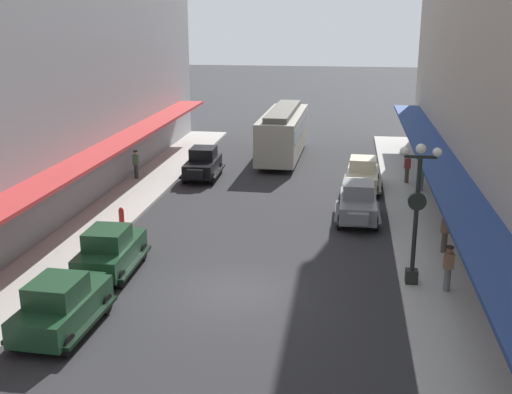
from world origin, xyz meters
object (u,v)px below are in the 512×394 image
(parked_car_3, at_px, (110,249))
(streetcar, at_px, (283,131))
(pedestrian_0, at_px, (407,168))
(pedestrian_3, at_px, (445,233))
(pedestrian_4, at_px, (448,268))
(parked_car_4, at_px, (362,174))
(pedestrian_2, at_px, (136,164))
(lamp_post_with_clock, at_px, (417,208))
(parked_car_1, at_px, (203,163))
(pedestrian_1, at_px, (422,176))
(parked_car_0, at_px, (358,202))
(parked_car_2, at_px, (61,304))
(fire_hydrant, at_px, (121,216))

(parked_car_3, distance_m, streetcar, 21.02)
(pedestrian_0, relative_size, pedestrian_3, 1.00)
(pedestrian_0, xyz_separation_m, pedestrian_4, (0.19, -14.89, 0.02))
(parked_car_4, distance_m, pedestrian_2, 13.23)
(lamp_post_with_clock, distance_m, pedestrian_2, 19.82)
(parked_car_1, bearing_deg, pedestrian_1, -6.81)
(parked_car_3, bearing_deg, pedestrian_0, 50.19)
(parked_car_0, distance_m, pedestrian_0, 7.57)
(streetcar, xyz_separation_m, pedestrian_2, (-7.98, -7.16, -0.89))
(parked_car_2, xyz_separation_m, lamp_post_with_clock, (11.08, 5.04, 2.04))
(streetcar, distance_m, lamp_post_with_clock, 21.33)
(parked_car_0, distance_m, parked_car_1, 11.45)
(pedestrian_0, bearing_deg, lamp_post_with_clock, -93.89)
(parked_car_4, relative_size, lamp_post_with_clock, 0.84)
(parked_car_1, xyz_separation_m, parked_car_2, (-0.01, -19.26, 0.00))
(streetcar, distance_m, pedestrian_1, 11.32)
(parked_car_0, bearing_deg, parked_car_2, -126.51)
(parked_car_3, xyz_separation_m, pedestrian_3, (12.88, 3.66, 0.05))
(pedestrian_0, distance_m, pedestrian_4, 14.89)
(pedestrian_4, bearing_deg, parked_car_2, -159.73)
(pedestrian_1, height_order, pedestrian_4, same)
(parked_car_2, height_order, parked_car_4, same)
(lamp_post_with_clock, relative_size, pedestrian_2, 3.09)
(fire_hydrant, distance_m, pedestrian_3, 14.42)
(parked_car_2, bearing_deg, fire_hydrant, 99.67)
(parked_car_2, bearing_deg, parked_car_0, 53.49)
(pedestrian_2, bearing_deg, pedestrian_3, -30.59)
(fire_hydrant, bearing_deg, parked_car_0, 13.45)
(parked_car_2, distance_m, pedestrian_3, 15.17)
(streetcar, bearing_deg, lamp_post_with_clock, -71.25)
(parked_car_4, relative_size, fire_hydrant, 5.27)
(parked_car_3, xyz_separation_m, pedestrian_0, (12.27, 14.73, 0.05))
(parked_car_4, relative_size, pedestrian_3, 2.63)
(parked_car_3, height_order, pedestrian_4, parked_car_3)
(parked_car_4, bearing_deg, pedestrian_3, -71.45)
(parked_car_2, bearing_deg, parked_car_1, 89.96)
(parked_car_0, bearing_deg, pedestrian_2, 156.45)
(parked_car_1, xyz_separation_m, pedestrian_3, (12.65, -10.92, 0.05))
(fire_hydrant, distance_m, pedestrian_2, 8.51)
(parked_car_4, bearing_deg, lamp_post_with_clock, -82.89)
(parked_car_3, bearing_deg, fire_hydrant, 105.83)
(parked_car_1, bearing_deg, pedestrian_4, -50.31)
(parked_car_0, xyz_separation_m, pedestrian_4, (3.06, -7.89, 0.07))
(pedestrian_3, bearing_deg, pedestrian_0, 93.15)
(parked_car_0, relative_size, pedestrian_3, 2.60)
(streetcar, distance_m, pedestrian_3, 18.88)
(lamp_post_with_clock, bearing_deg, parked_car_0, 104.39)
(parked_car_1, height_order, parked_car_3, same)
(parked_car_3, bearing_deg, pedestrian_3, 15.85)
(parked_car_0, height_order, parked_car_4, same)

